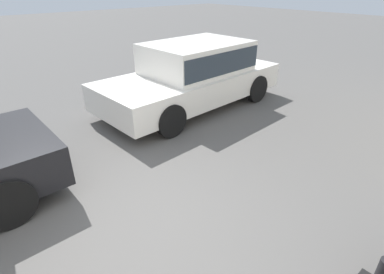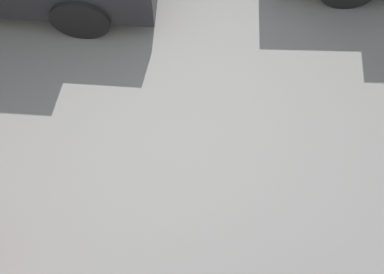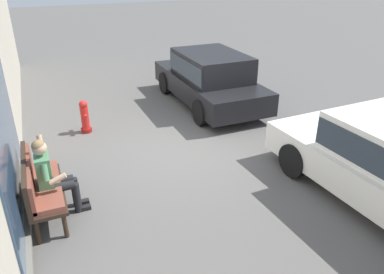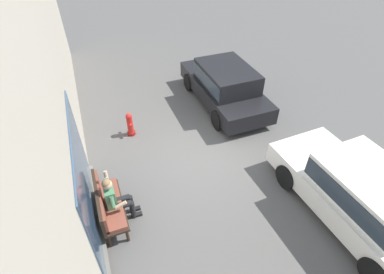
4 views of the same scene
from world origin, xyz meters
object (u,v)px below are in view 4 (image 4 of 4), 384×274
at_px(person_on_phone, 116,198).
at_px(fire_hydrant, 130,124).
at_px(bench, 106,204).
at_px(parked_car_mid, 225,84).
at_px(parked_car_near, 364,195).

bearing_deg(person_on_phone, fire_hydrant, -16.71).
bearing_deg(bench, parked_car_mid, -52.41).
xyz_separation_m(bench, fire_hydrant, (3.07, -1.16, -0.21)).
distance_m(parked_car_near, parked_car_mid, 5.70).
bearing_deg(parked_car_mid, fire_hydrant, 99.19).
bearing_deg(fire_hydrant, parked_car_near, -139.45).
height_order(bench, parked_car_mid, parked_car_mid).
distance_m(bench, parked_car_near, 5.85).
xyz_separation_m(parked_car_near, parked_car_mid, (5.65, 0.75, 0.00)).
xyz_separation_m(person_on_phone, parked_car_near, (-1.97, -5.27, 0.09)).
relative_size(person_on_phone, fire_hydrant, 1.69).
xyz_separation_m(parked_car_near, fire_hydrant, (5.07, 4.34, -0.42)).
relative_size(parked_car_near, fire_hydrant, 5.66).
bearing_deg(parked_car_near, fire_hydrant, 40.55).
bearing_deg(fire_hydrant, parked_car_mid, -80.81).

